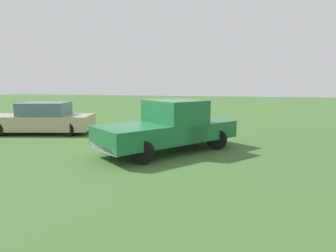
# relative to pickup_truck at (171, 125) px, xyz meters

# --- Properties ---
(ground_plane) EXTENTS (80.00, 80.00, 0.00)m
(ground_plane) POSITION_rel_pickup_truck_xyz_m (0.63, 0.31, -0.92)
(ground_plane) COLOR #3D662D
(pickup_truck) EXTENTS (4.63, 5.08, 1.79)m
(pickup_truck) POSITION_rel_pickup_truck_xyz_m (0.00, 0.00, 0.00)
(pickup_truck) COLOR black
(pickup_truck) RESTS_ON ground_plane
(sedan_near) EXTENTS (5.06, 2.87, 1.46)m
(sedan_near) POSITION_rel_pickup_truck_xyz_m (6.76, -2.05, -0.25)
(sedan_near) COLOR black
(sedan_near) RESTS_ON ground_plane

